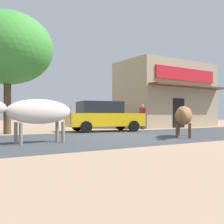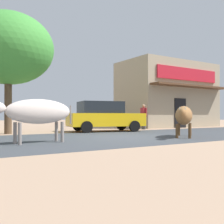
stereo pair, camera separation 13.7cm
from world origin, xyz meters
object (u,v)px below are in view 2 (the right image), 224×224
object	(u,v)px
cow_near_brown	(37,112)
pedestrian_by_shop	(144,115)
roadside_tree	(8,49)
parked_hatchback_car	(104,116)
cow_far_dark	(184,116)

from	to	relation	value
cow_near_brown	pedestrian_by_shop	size ratio (longest dim) A/B	1.76
roadside_tree	parked_hatchback_car	size ratio (longest dim) A/B	1.33
pedestrian_by_shop	roadside_tree	bearing A→B (deg)	178.39
roadside_tree	cow_near_brown	bearing A→B (deg)	-91.38
cow_near_brown	cow_far_dark	size ratio (longest dim) A/B	1.19
cow_far_dark	parked_hatchback_car	bearing A→B (deg)	98.80
cow_near_brown	cow_far_dark	xyz separation A→B (m)	(5.81, -0.81, -0.13)
roadside_tree	parked_hatchback_car	world-z (taller)	roadside_tree
parked_hatchback_car	cow_near_brown	bearing A→B (deg)	-139.48
cow_near_brown	cow_far_dark	bearing A→B (deg)	-7.97
cow_near_brown	cow_far_dark	distance (m)	5.86
roadside_tree	pedestrian_by_shop	size ratio (longest dim) A/B	3.69
pedestrian_by_shop	cow_near_brown	bearing A→B (deg)	-149.63
cow_near_brown	pedestrian_by_shop	xyz separation A→B (m)	(8.24, 4.83, -0.08)
roadside_tree	parked_hatchback_car	distance (m)	5.92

